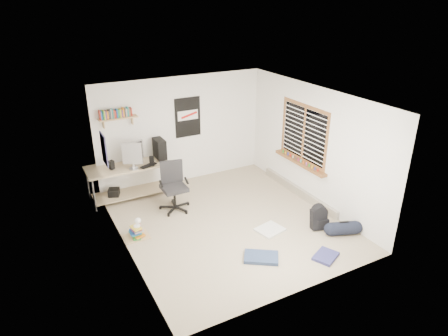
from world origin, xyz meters
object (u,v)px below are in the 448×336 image
book_stack (136,230)px  office_chair (174,188)px  desk (128,182)px  backpack (319,219)px  duffel_bag (343,228)px

book_stack → office_chair: bearing=32.1°
desk → book_stack: (-0.34, -1.65, -0.21)m
desk → backpack: (2.83, -2.99, -0.16)m
desk → backpack: bearing=-66.9°
office_chair → backpack: bearing=-31.6°
office_chair → backpack: size_ratio=2.64×
office_chair → backpack: 2.94m
desk → book_stack: desk is taller
backpack → duffel_bag: backpack is taller
desk → duffel_bag: desk is taller
office_chair → desk: bearing=135.0°
desk → office_chair: (0.68, -1.01, 0.12)m
book_stack → desk: bearing=78.4°
backpack → book_stack: 3.44m
desk → office_chair: bearing=-76.3°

